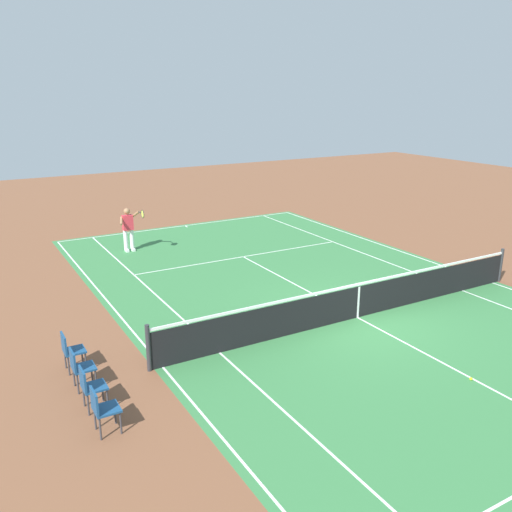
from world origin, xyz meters
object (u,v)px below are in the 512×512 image
(tennis_player_near, at_px, (128,227))
(spectator_chair_3, at_px, (70,349))
(tennis_ball, at_px, (471,379))
(spectator_chair_1, at_px, (90,385))
(tennis_net, at_px, (358,300))
(spectator_chair_2, at_px, (79,366))
(spectator_chair_0, at_px, (102,407))

(tennis_player_near, distance_m, spectator_chair_3, 9.24)
(spectator_chair_3, bearing_deg, tennis_ball, -122.62)
(spectator_chair_3, bearing_deg, spectator_chair_1, 180.00)
(tennis_net, bearing_deg, spectator_chair_2, 90.21)
(spectator_chair_0, relative_size, spectator_chair_3, 1.00)
(tennis_ball, xyz_separation_m, spectator_chair_2, (3.73, 7.18, 0.49))
(tennis_ball, bearing_deg, tennis_net, -1.18)
(spectator_chair_0, bearing_deg, spectator_chair_3, 0.00)
(spectator_chair_2, relative_size, spectator_chair_3, 1.00)
(spectator_chair_1, bearing_deg, spectator_chair_0, 180.00)
(tennis_player_near, xyz_separation_m, spectator_chair_0, (-10.95, 3.89, -0.41))
(tennis_ball, height_order, spectator_chair_0, spectator_chair_0)
(spectator_chair_2, xyz_separation_m, spectator_chair_3, (0.86, 0.00, 0.00))
(spectator_chair_1, bearing_deg, spectator_chair_3, 0.00)
(spectator_chair_2, height_order, spectator_chair_3, same)
(tennis_player_near, height_order, spectator_chair_1, tennis_player_near)
(tennis_player_near, bearing_deg, spectator_chair_3, 155.05)
(tennis_net, distance_m, spectator_chair_1, 7.31)
(tennis_player_near, relative_size, spectator_chair_2, 1.93)
(spectator_chair_1, bearing_deg, tennis_net, -83.02)
(spectator_chair_0, bearing_deg, tennis_player_near, -19.56)
(spectator_chair_2, bearing_deg, spectator_chair_0, 180.00)
(tennis_player_near, bearing_deg, spectator_chair_2, 157.13)
(tennis_player_near, bearing_deg, tennis_ball, -165.78)
(tennis_player_near, height_order, spectator_chair_2, tennis_player_near)
(tennis_net, height_order, spectator_chair_2, tennis_net)
(tennis_net, height_order, tennis_player_near, tennis_player_near)
(tennis_ball, relative_size, spectator_chair_3, 0.08)
(spectator_chair_1, distance_m, spectator_chair_3, 1.72)
(tennis_player_near, height_order, spectator_chair_3, tennis_player_near)
(spectator_chair_0, distance_m, spectator_chair_2, 1.72)
(spectator_chair_2, bearing_deg, tennis_net, -89.79)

